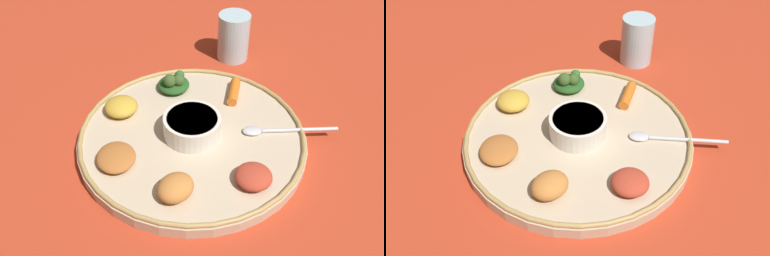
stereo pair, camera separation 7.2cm
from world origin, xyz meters
The scene contains 12 objects.
ground_plane centered at (0.00, 0.00, 0.00)m, with size 2.40×2.40×0.00m, color #B7381E.
platter centered at (0.00, 0.00, 0.01)m, with size 0.40×0.40×0.02m, color #C6B293.
platter_rim centered at (0.00, 0.00, 0.02)m, with size 0.39×0.39×0.01m, color tan.
center_bowl centered at (0.00, 0.00, 0.04)m, with size 0.10×0.10×0.04m.
spoon centered at (0.07, -0.13, 0.02)m, with size 0.09×0.16×0.01m.
greens_pile centered at (0.10, 0.09, 0.04)m, with size 0.08×0.08×0.04m.
carrot_near_spoon centered at (0.14, -0.03, 0.03)m, with size 0.08×0.04×0.02m.
mound_chickpea centered at (-0.11, 0.08, 0.03)m, with size 0.07×0.06×0.02m, color #B2662D.
mound_squash centered at (-0.13, -0.03, 0.04)m, with size 0.06×0.05×0.03m, color #C67A38.
mound_berbere_red centered at (-0.06, -0.13, 0.03)m, with size 0.06×0.06×0.03m, color #B73D28.
mound_lentil_yellow centered at (0.00, 0.14, 0.03)m, with size 0.06×0.06×0.03m, color gold.
drinking_glass centered at (0.29, 0.04, 0.04)m, with size 0.07×0.07×0.10m.
Camera 1 is at (-0.49, -0.23, 0.52)m, focal length 39.29 mm.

